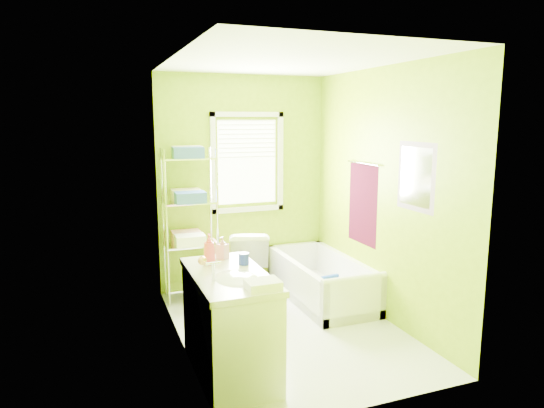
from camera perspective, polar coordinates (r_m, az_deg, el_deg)
name	(u,v)px	position (r m, az deg, el deg)	size (l,w,h in m)	color
ground	(288,329)	(5.02, 1.89, -14.43)	(2.90, 2.90, 0.00)	silver
room_envelope	(289,175)	(4.60, 2.00, 3.39)	(2.14, 2.94, 2.62)	#7DA107
window	(248,157)	(5.95, -2.90, 5.52)	(0.92, 0.05, 1.22)	white
door	(207,274)	(3.47, -7.62, -8.14)	(0.09, 0.80, 2.00)	white
right_wall_decor	(382,193)	(5.11, 12.84, 1.23)	(0.04, 1.48, 1.17)	#3B0619
bathtub	(322,286)	(5.74, 5.88, -9.53)	(0.74, 1.58, 0.51)	white
toilet	(249,262)	(5.81, -2.71, -6.77)	(0.45, 0.78, 0.80)	white
vanity	(230,320)	(4.08, -4.99, -13.46)	(0.58, 1.14, 1.12)	white
wire_shelf_unit	(190,207)	(5.57, -9.61, -0.36)	(0.61, 0.48, 1.77)	silver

